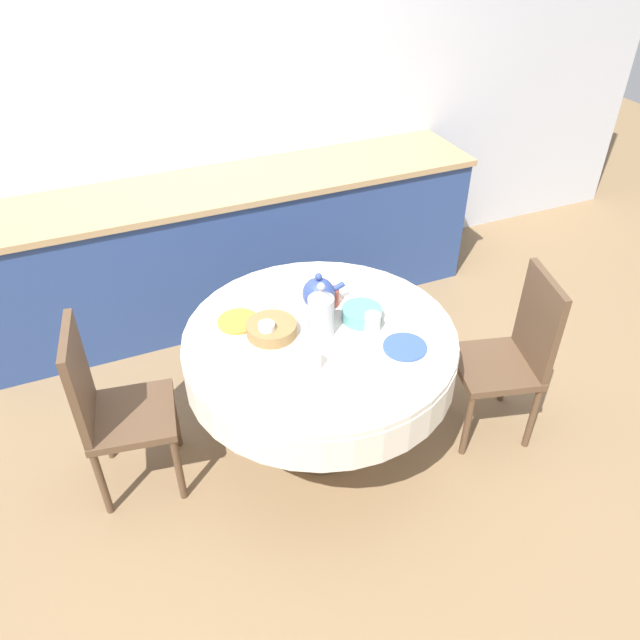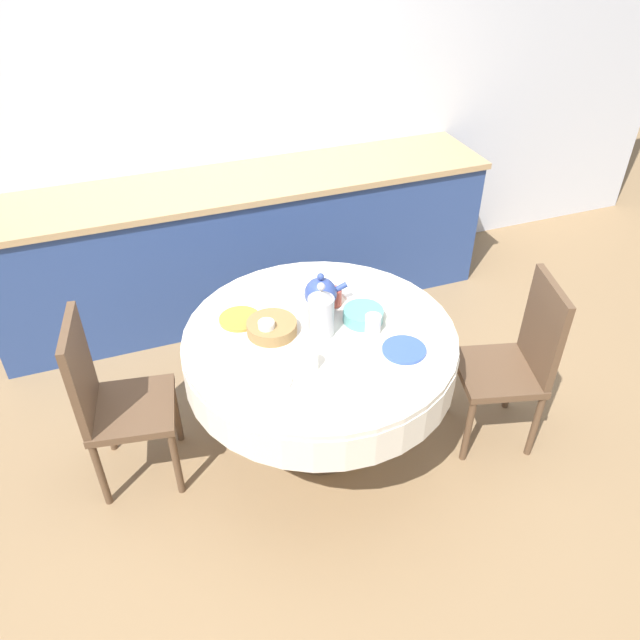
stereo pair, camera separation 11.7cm
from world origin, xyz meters
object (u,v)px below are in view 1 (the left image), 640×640
object	(u,v)px
chair_left	(513,351)
chair_right	(110,405)
coffee_carafe	(321,313)
teapot	(319,294)

from	to	relation	value
chair_left	chair_right	xyz separation A→B (m)	(-1.95, 0.41, 0.00)
chair_right	coffee_carafe	xyz separation A→B (m)	(0.99, -0.16, 0.35)
chair_right	teapot	xyz separation A→B (m)	(1.06, 0.03, 0.32)
chair_left	coffee_carafe	world-z (taller)	coffee_carafe
chair_right	teapot	distance (m)	1.11
chair_left	coffee_carafe	bearing A→B (deg)	90.06
teapot	chair_left	bearing A→B (deg)	-26.12
chair_right	coffee_carafe	size ratio (longest dim) A/B	3.38
chair_right	teapot	bearing A→B (deg)	100.63
coffee_carafe	chair_right	bearing A→B (deg)	170.66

